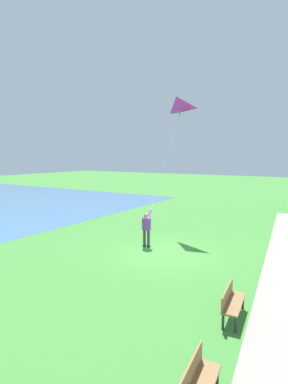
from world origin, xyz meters
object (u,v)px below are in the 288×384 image
(person_kite_flyer, at_px, (147,226))
(park_bench_far_walkway, at_px, (196,384))
(park_bench_near_walkway, at_px, (231,301))
(flying_kite, at_px, (176,106))

(person_kite_flyer, xyz_separation_m, park_bench_far_walkway, (-5.95, 8.07, -0.54))
(park_bench_near_walkway, bearing_deg, person_kite_flyer, -39.37)
(flying_kite, distance_m, park_bench_near_walkway, 12.09)
(park_bench_far_walkway, bearing_deg, flying_kite, -62.31)
(person_kite_flyer, distance_m, park_bench_near_walkway, 7.25)
(person_kite_flyer, height_order, park_bench_far_walkway, person_kite_flyer)
(person_kite_flyer, bearing_deg, flying_kite, -87.90)
(park_bench_near_walkway, bearing_deg, park_bench_far_walkway, 95.93)
(person_kite_flyer, xyz_separation_m, park_bench_near_walkway, (-5.59, 4.58, -0.54))
(flying_kite, distance_m, park_bench_far_walkway, 14.80)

